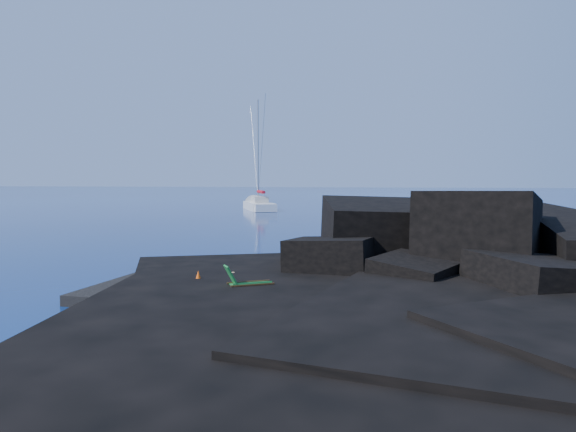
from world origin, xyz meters
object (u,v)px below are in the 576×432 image
Objects in this scene: sunbather at (220,275)px; distant_boat_b at (522,194)px; deck_chair at (251,277)px; sailboat at (259,210)px; marker_cone at (198,279)px; distant_boat_a at (494,195)px.

sunbather is 128.38m from distant_boat_b.
sunbather reaches higher than distant_boat_b.
deck_chair is at bearing -98.39° from distant_boat_b.
sailboat reaches higher than distant_boat_b.
sailboat is 9.28× the size of deck_chair.
distant_boat_b is at bearing 44.13° from deck_chair.
marker_cone reaches higher than distant_boat_b.
marker_cone is at bearing -99.32° from distant_boat_b.
distant_boat_a is at bearing -125.35° from distant_boat_b.
sailboat is 77.24m from distant_boat_a.
distant_boat_b is (47.72, 74.56, 0.00)m from sailboat.
sailboat is 8.04× the size of sunbather.
sailboat reaches higher than marker_cone.
deck_chair is 119.78m from distant_boat_a.
sunbather reaches higher than distant_boat_a.
distant_boat_a is 1.04× the size of distant_boat_b.
deck_chair is 2.14m from marker_cone.
marker_cone reaches higher than sunbather.
marker_cone is 0.13× the size of distant_boat_b.
distant_boat_a is at bearing 46.62° from deck_chair.
deck_chair reaches higher than sunbather.
deck_chair is at bearing -100.04° from sailboat.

